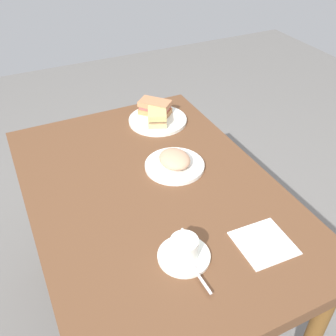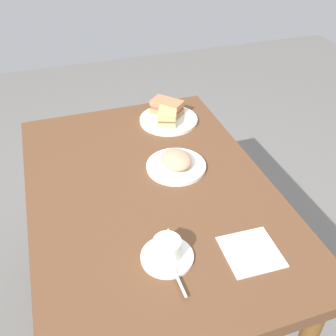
% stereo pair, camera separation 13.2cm
% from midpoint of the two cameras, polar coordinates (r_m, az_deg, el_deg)
% --- Properties ---
extents(ground_plane, '(6.00, 6.00, 0.00)m').
position_cam_midpoint_polar(ground_plane, '(1.86, 0.24, -20.97)').
color(ground_plane, slate).
extents(dining_table, '(1.14, 0.79, 0.75)m').
position_cam_midpoint_polar(dining_table, '(1.34, 0.32, -5.76)').
color(dining_table, brown).
rests_on(dining_table, ground_plane).
extents(sandwich_plate, '(0.24, 0.24, 0.01)m').
position_cam_midpoint_polar(sandwich_plate, '(1.63, 2.42, 7.02)').
color(sandwich_plate, white).
rests_on(sandwich_plate, dining_table).
extents(sandwich_front, '(0.15, 0.12, 0.06)m').
position_cam_midpoint_polar(sandwich_front, '(1.60, 2.34, 7.81)').
color(sandwich_front, tan).
rests_on(sandwich_front, sandwich_plate).
extents(sandwich_back, '(0.14, 0.14, 0.06)m').
position_cam_midpoint_polar(sandwich_back, '(1.65, 2.18, 8.90)').
color(sandwich_back, '#BA7D4A').
rests_on(sandwich_back, sandwich_plate).
extents(coffee_saucer, '(0.14, 0.14, 0.01)m').
position_cam_midpoint_polar(coffee_saucer, '(1.07, 3.47, -13.06)').
color(coffee_saucer, white).
rests_on(coffee_saucer, dining_table).
extents(coffee_cup, '(0.10, 0.08, 0.06)m').
position_cam_midpoint_polar(coffee_cup, '(1.05, 3.55, -11.75)').
color(coffee_cup, white).
rests_on(coffee_cup, coffee_saucer).
extents(spoon, '(0.10, 0.02, 0.01)m').
position_cam_midpoint_polar(spoon, '(1.03, 5.10, -15.74)').
color(spoon, silver).
rests_on(spoon, coffee_saucer).
extents(side_plate, '(0.21, 0.21, 0.01)m').
position_cam_midpoint_polar(side_plate, '(1.37, 3.96, 0.17)').
color(side_plate, white).
rests_on(side_plate, dining_table).
extents(side_food_pile, '(0.13, 0.11, 0.04)m').
position_cam_midpoint_polar(side_food_pile, '(1.35, 4.02, 1.15)').
color(side_food_pile, tan).
rests_on(side_food_pile, side_plate).
extents(napkin, '(0.16, 0.16, 0.00)m').
position_cam_midpoint_polar(napkin, '(1.12, 15.50, -11.94)').
color(napkin, white).
rests_on(napkin, dining_table).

